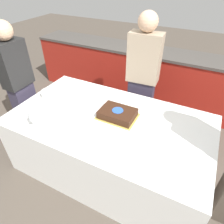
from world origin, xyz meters
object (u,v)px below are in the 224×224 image
Objects in this scene: person_cutting_cake at (142,77)px; person_seated_left at (19,84)px; plate_stack at (50,94)px; cake at (118,114)px; wine_glass at (31,117)px.

person_seated_left is at bearing 27.39° from person_cutting_cake.
cake is at bearing 0.42° from plate_stack.
cake is 2.22× the size of wine_glass.
plate_stack is 0.12× the size of person_cutting_cake.
person_cutting_cake is (0.66, 1.25, 0.00)m from wine_glass.
person_cutting_cake is (-0.00, 0.73, 0.08)m from cake.
wine_glass is 1.42m from person_cutting_cake.
wine_glass reaches higher than cake.
person_cutting_cake reaches higher than plate_stack.
wine_glass is 0.79m from person_seated_left.
person_seated_left is at bearing -176.81° from cake.
person_cutting_cake is at bearing 62.09° from wine_glass.
wine_glass is 0.11× the size of person_cutting_cake.
person_cutting_cake reaches higher than cake.
person_cutting_cake reaches higher than wine_glass.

